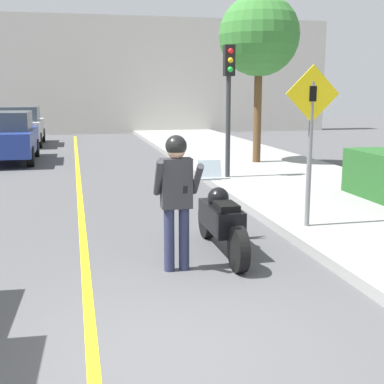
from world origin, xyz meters
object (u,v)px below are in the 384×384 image
object	(u,v)px
person_biker	(176,188)
parked_car_silver	(21,126)
street_tree	(259,36)
traffic_light	(229,86)
parked_car_blue	(6,137)
motorcycle	(221,220)
crossing_sign	(311,131)

from	to	relation	value
person_biker	parked_car_silver	size ratio (longest dim) A/B	0.43
street_tree	parked_car_silver	size ratio (longest dim) A/B	1.20
traffic_light	parked_car_blue	bearing A→B (deg)	137.52
street_tree	parked_car_silver	distance (m)	12.04
person_biker	parked_car_silver	xyz separation A→B (m)	(-3.51, 17.72, -0.26)
street_tree	traffic_light	bearing A→B (deg)	-122.72
street_tree	parked_car_blue	bearing A→B (deg)	159.83
traffic_light	parked_car_silver	distance (m)	12.93
motorcycle	crossing_sign	world-z (taller)	crossing_sign
parked_car_blue	parked_car_silver	bearing A→B (deg)	90.56
traffic_light	parked_car_blue	size ratio (longest dim) A/B	0.79
parked_car_silver	traffic_light	bearing A→B (deg)	-61.63
person_biker	street_tree	size ratio (longest dim) A/B	0.36
person_biker	parked_car_silver	world-z (taller)	person_biker
motorcycle	parked_car_blue	world-z (taller)	parked_car_blue
motorcycle	parked_car_blue	size ratio (longest dim) A/B	0.56
motorcycle	parked_car_blue	xyz separation A→B (m)	(-4.24, 11.32, 0.35)
traffic_light	crossing_sign	bearing A→B (deg)	-91.51
motorcycle	parked_car_silver	bearing A→B (deg)	104.11
street_tree	parked_car_blue	world-z (taller)	street_tree
person_biker	traffic_light	size ratio (longest dim) A/B	0.54
person_biker	traffic_light	xyz separation A→B (m)	(2.58, 6.43, 1.36)
crossing_sign	person_biker	bearing A→B (deg)	-152.40
traffic_light	street_tree	bearing A→B (deg)	57.28
crossing_sign	parked_car_blue	bearing A→B (deg)	118.92
motorcycle	person_biker	bearing A→B (deg)	-140.78
motorcycle	crossing_sign	bearing A→B (deg)	21.05
parked_car_blue	motorcycle	bearing A→B (deg)	-69.49
traffic_light	parked_car_silver	bearing A→B (deg)	118.37
motorcycle	crossing_sign	size ratio (longest dim) A/B	0.90
street_tree	parked_car_silver	world-z (taller)	street_tree
crossing_sign	traffic_light	distance (m)	5.21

